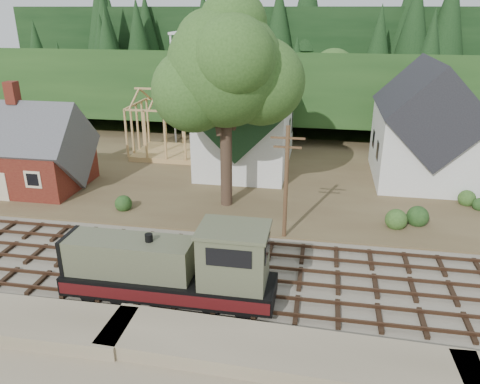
# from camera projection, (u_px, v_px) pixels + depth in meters

# --- Properties ---
(ground) EXTENTS (140.00, 140.00, 0.00)m
(ground) POSITION_uv_depth(u_px,v_px,m) (162.00, 269.00, 28.50)
(ground) COLOR #384C1E
(ground) RESTS_ON ground
(embankment) EXTENTS (64.00, 5.00, 1.60)m
(embankment) POSITION_uv_depth(u_px,v_px,m) (99.00, 368.00, 20.72)
(embankment) COLOR #7F7259
(embankment) RESTS_ON ground
(railroad_bed) EXTENTS (64.00, 11.00, 0.16)m
(railroad_bed) POSITION_uv_depth(u_px,v_px,m) (162.00, 268.00, 28.48)
(railroad_bed) COLOR #726B5B
(railroad_bed) RESTS_ON ground
(village_flat) EXTENTS (64.00, 26.00, 0.30)m
(village_flat) POSITION_uv_depth(u_px,v_px,m) (223.00, 172.00, 44.93)
(village_flat) COLOR brown
(village_flat) RESTS_ON ground
(hillside) EXTENTS (70.00, 28.96, 12.74)m
(hillside) POSITION_uv_depth(u_px,v_px,m) (258.00, 119.00, 66.95)
(hillside) COLOR #1E3F19
(hillside) RESTS_ON ground
(ridge) EXTENTS (80.00, 20.00, 12.00)m
(ridge) POSITION_uv_depth(u_px,v_px,m) (271.00, 99.00, 81.60)
(ridge) COLOR black
(ridge) RESTS_ON ground
(depot) EXTENTS (10.80, 7.41, 9.00)m
(depot) POSITION_uv_depth(u_px,v_px,m) (23.00, 154.00, 40.00)
(depot) COLOR #541713
(depot) RESTS_ON village_flat
(church) EXTENTS (8.40, 15.17, 13.00)m
(church) POSITION_uv_depth(u_px,v_px,m) (247.00, 117.00, 44.29)
(church) COLOR silver
(church) RESTS_ON village_flat
(farmhouse) EXTENTS (8.40, 10.80, 10.60)m
(farmhouse) POSITION_uv_depth(u_px,v_px,m) (424.00, 129.00, 41.17)
(farmhouse) COLOR silver
(farmhouse) RESTS_ON village_flat
(timber_frame) EXTENTS (8.20, 6.20, 6.99)m
(timber_frame) POSITION_uv_depth(u_px,v_px,m) (174.00, 128.00, 48.42)
(timber_frame) COLOR tan
(timber_frame) RESTS_ON village_flat
(lattice_tower) EXTENTS (3.20, 3.20, 12.12)m
(lattice_tower) POSITION_uv_depth(u_px,v_px,m) (188.00, 55.00, 51.43)
(lattice_tower) COLOR silver
(lattice_tower) RESTS_ON village_flat
(big_tree) EXTENTS (10.90, 8.40, 14.70)m
(big_tree) POSITION_uv_depth(u_px,v_px,m) (228.00, 77.00, 33.62)
(big_tree) COLOR #38281E
(big_tree) RESTS_ON village_flat
(telegraph_pole_near) EXTENTS (2.20, 0.28, 8.00)m
(telegraph_pole_near) POSITION_uv_depth(u_px,v_px,m) (286.00, 182.00, 30.56)
(telegraph_pole_near) COLOR #4C331E
(telegraph_pole_near) RESTS_ON ground
(locomotive) EXTENTS (11.26, 2.81, 4.52)m
(locomotive) POSITION_uv_depth(u_px,v_px,m) (176.00, 269.00, 24.69)
(locomotive) COLOR black
(locomotive) RESTS_ON railroad_bed
(car_blue) EXTENTS (1.52, 3.42, 1.14)m
(car_blue) POSITION_uv_depth(u_px,v_px,m) (68.00, 182.00, 40.14)
(car_blue) COLOR #548DB4
(car_blue) RESTS_ON village_flat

